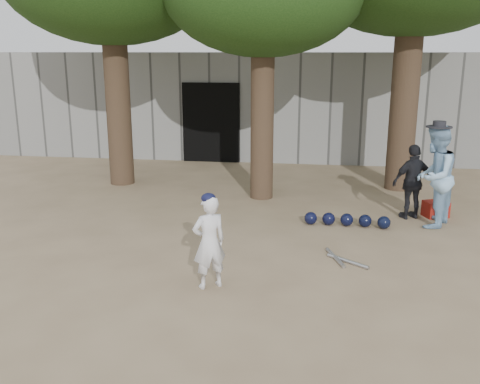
% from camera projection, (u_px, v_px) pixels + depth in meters
% --- Properties ---
extents(ground, '(70.00, 70.00, 0.00)m').
position_uv_depth(ground, '(188.00, 273.00, 7.53)').
color(ground, '#937C5E').
rests_on(ground, ground).
extents(boy_player, '(0.55, 0.50, 1.25)m').
position_uv_depth(boy_player, '(209.00, 242.00, 6.95)').
color(boy_player, white).
rests_on(boy_player, ground).
extents(spectator_blue, '(1.01, 1.09, 1.81)m').
position_uv_depth(spectator_blue, '(434.00, 177.00, 9.36)').
color(spectator_blue, '#94C0E5').
rests_on(spectator_blue, ground).
extents(spectator_dark, '(0.89, 0.63, 1.39)m').
position_uv_depth(spectator_dark, '(413.00, 182.00, 9.85)').
color(spectator_dark, black).
rests_on(spectator_dark, ground).
extents(red_bag, '(0.51, 0.45, 0.30)m').
position_uv_depth(red_bag, '(436.00, 209.00, 10.08)').
color(red_bag, maroon).
rests_on(red_bag, ground).
extents(back_building, '(16.00, 5.24, 3.00)m').
position_uv_depth(back_building, '(263.00, 101.00, 17.03)').
color(back_building, gray).
rests_on(back_building, ground).
extents(helmet_row, '(1.51, 0.31, 0.23)m').
position_uv_depth(helmet_row, '(347.00, 220.00, 9.53)').
color(helmet_row, black).
rests_on(helmet_row, ground).
extents(bat_pile, '(0.62, 0.71, 0.06)m').
position_uv_depth(bat_pile, '(342.00, 259.00, 7.96)').
color(bat_pile, '#AAABB1').
rests_on(bat_pile, ground).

